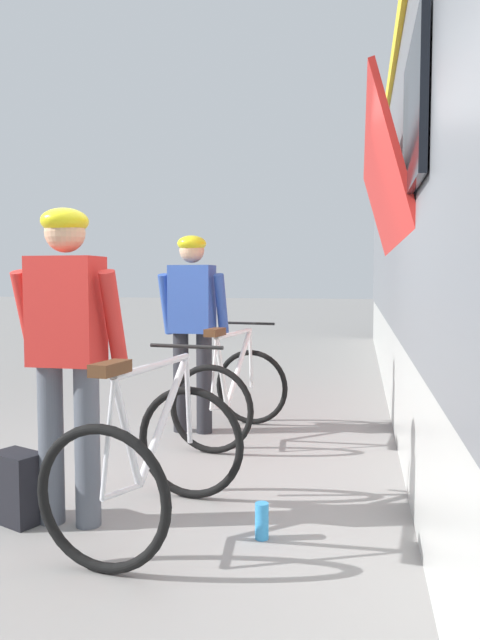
{
  "coord_description": "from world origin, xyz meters",
  "views": [
    {
      "loc": [
        1.26,
        -3.38,
        1.37
      ],
      "look_at": [
        0.32,
        1.3,
        1.05
      ],
      "focal_mm": 33.64,
      "sensor_mm": 36.0,
      "label": 1
    }
  ],
  "objects": [
    {
      "name": "cyclist_far_in_red",
      "position": [
        -0.32,
        -0.34,
        1.05
      ],
      "size": [
        0.61,
        0.31,
        1.76
      ],
      "color": "#4C515B",
      "rests_on": "ground"
    },
    {
      "name": "bicycle_far_silver",
      "position": [
        0.16,
        -0.34,
        0.4
      ],
      "size": [
        0.84,
        1.15,
        0.99
      ],
      "color": "black",
      "rests_on": "ground"
    },
    {
      "name": "water_bottle_near_the_bikes",
      "position": [
        0.77,
        -0.33,
        0.1
      ],
      "size": [
        0.07,
        0.07,
        0.19
      ],
      "primitive_type": "cylinder",
      "color": "#338CCC",
      "rests_on": "ground"
    },
    {
      "name": "cyclist_near_in_blue",
      "position": [
        -0.2,
        1.76,
        1.05
      ],
      "size": [
        0.62,
        0.33,
        1.76
      ],
      "color": "#232328",
      "rests_on": "ground"
    },
    {
      "name": "backpack_on_platform",
      "position": [
        -0.63,
        -0.38,
        0.2
      ],
      "size": [
        0.33,
        0.27,
        0.4
      ],
      "primitive_type": "cube",
      "rotation": [
        0.0,
        0.0,
        -0.39
      ],
      "color": "black",
      "rests_on": "ground"
    },
    {
      "name": "bicycle_near_white",
      "position": [
        0.19,
        1.64,
        0.4
      ],
      "size": [
        0.85,
        1.16,
        0.99
      ],
      "color": "black",
      "rests_on": "ground"
    },
    {
      "name": "ground_plane",
      "position": [
        0.0,
        0.0,
        0.0
      ],
      "size": [
        80.0,
        80.0,
        0.0
      ],
      "primitive_type": "plane",
      "color": "gray"
    }
  ]
}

